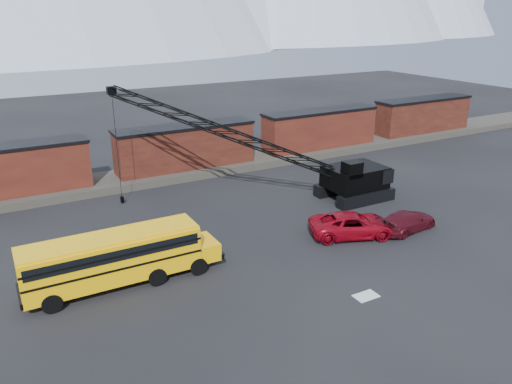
# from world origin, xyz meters

# --- Properties ---
(ground) EXTENTS (160.00, 160.00, 0.00)m
(ground) POSITION_xyz_m (0.00, 0.00, 0.00)
(ground) COLOR black
(ground) RESTS_ON ground
(gravel_berm) EXTENTS (120.00, 5.00, 0.70)m
(gravel_berm) POSITION_xyz_m (0.00, 22.00, 0.35)
(gravel_berm) COLOR #48443B
(gravel_berm) RESTS_ON ground
(boxcar_west_near) EXTENTS (13.70, 3.10, 4.17)m
(boxcar_west_near) POSITION_xyz_m (-16.00, 22.00, 2.76)
(boxcar_west_near) COLOR #411612
(boxcar_west_near) RESTS_ON gravel_berm
(boxcar_mid) EXTENTS (13.70, 3.10, 4.17)m
(boxcar_mid) POSITION_xyz_m (0.00, 22.00, 2.76)
(boxcar_mid) COLOR #552518
(boxcar_mid) RESTS_ON gravel_berm
(boxcar_east_near) EXTENTS (13.70, 3.10, 4.17)m
(boxcar_east_near) POSITION_xyz_m (16.00, 22.00, 2.76)
(boxcar_east_near) COLOR #411612
(boxcar_east_near) RESTS_ON gravel_berm
(boxcar_east_far) EXTENTS (13.70, 3.10, 4.17)m
(boxcar_east_far) POSITION_xyz_m (32.00, 22.00, 2.76)
(boxcar_east_far) COLOR #552518
(boxcar_east_far) RESTS_ON gravel_berm
(snow_patch) EXTENTS (1.40, 0.90, 0.02)m
(snow_patch) POSITION_xyz_m (0.50, -4.00, 0.01)
(snow_patch) COLOR silver
(snow_patch) RESTS_ON ground
(school_bus) EXTENTS (11.65, 2.65, 3.19)m
(school_bus) POSITION_xyz_m (-11.27, 4.07, 1.79)
(school_bus) COLOR #FFB805
(school_bus) RESTS_ON ground
(red_pickup) EXTENTS (6.75, 4.87, 1.71)m
(red_pickup) POSITION_xyz_m (4.98, 2.71, 0.85)
(red_pickup) COLOR maroon
(red_pickup) RESTS_ON ground
(maroon_suv) EXTENTS (5.29, 2.70, 1.47)m
(maroon_suv) POSITION_xyz_m (9.07, 1.52, 0.74)
(maroon_suv) COLOR #470C16
(maroon_suv) RESTS_ON ground
(crawler_crane) EXTENTS (21.03, 10.94, 9.89)m
(crawler_crane) POSITION_xyz_m (0.48, 12.84, 5.82)
(crawler_crane) COLOR black
(crawler_crane) RESTS_ON ground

